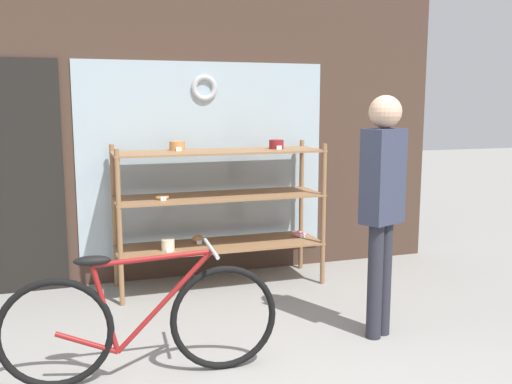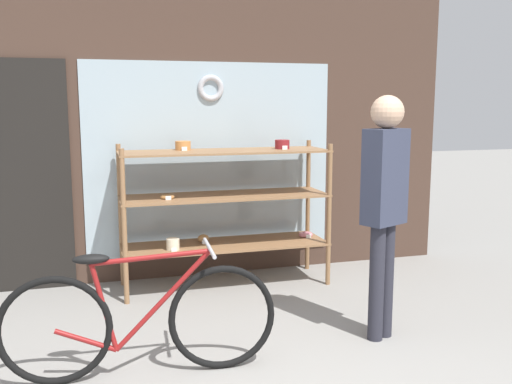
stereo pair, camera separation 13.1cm
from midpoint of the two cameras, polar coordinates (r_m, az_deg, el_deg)
storefront_facade at (r=5.59m, az=-8.43°, el=6.57°), size 5.38×0.13×3.06m
display_case at (r=5.30m, az=-4.42°, el=-0.77°), size 1.92×0.58×1.36m
bicycle at (r=3.70m, az=-12.42°, el=-12.58°), size 1.72×0.46×0.82m
pedestrian at (r=4.16m, az=11.65°, el=-0.38°), size 0.37×0.30×1.77m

